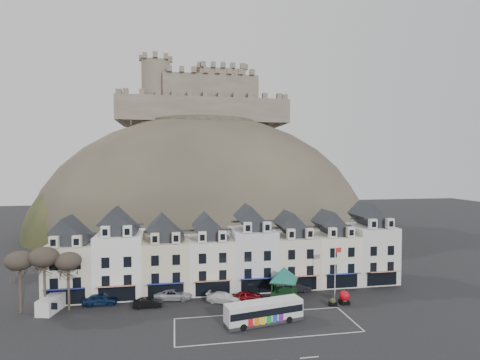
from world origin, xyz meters
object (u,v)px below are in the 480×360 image
bus (264,311)px  car_black (148,303)px  flagpole (336,270)px  car_navy (100,299)px  car_maroon (248,296)px  white_van (51,304)px  bus_shelter (284,274)px  red_buoy (344,297)px  car_charcoal (296,287)px  car_white (224,298)px  car_silver (173,294)px

bus → car_black: (-14.47, 7.74, -0.89)m
flagpole → car_navy: bearing=172.6°
bus → car_maroon: size_ratio=2.34×
white_van → bus: bearing=-4.2°
bus_shelter → red_buoy: 8.90m
bus_shelter → car_maroon: (-5.39, 0.11, -2.93)m
bus → red_buoy: bearing=7.8°
car_navy → white_van: bearing=102.0°
car_charcoal → white_van: bearing=96.3°
car_black → car_white: car_white is taller
bus_shelter → red_buoy: size_ratio=3.61×
bus_shelter → car_silver: 16.35m
car_white → car_maroon: size_ratio=1.14×
red_buoy → car_navy: red_buoy is taller
car_black → car_charcoal: size_ratio=0.85×
car_navy → car_black: bearing=-107.2°
flagpole → car_maroon: flagpole is taller
car_white → car_charcoal: car_charcoal is taller
bus → car_charcoal: size_ratio=2.20×
red_buoy → car_charcoal: size_ratio=0.41×
bus_shelter → white_van: size_ratio=1.42×
bus → white_van: bus is taller
car_navy → car_maroon: size_ratio=1.08×
car_black → car_charcoal: 22.17m
bus → red_buoy: size_ratio=5.39×
flagpole → car_maroon: size_ratio=1.84×
bus → car_maroon: 7.80m
bus → car_white: size_ratio=2.06×
bus → car_silver: (-11.03, 10.24, -0.77)m
bus → car_white: 8.74m
car_charcoal → bus_shelter: bearing=137.6°
white_van → car_silver: size_ratio=0.88×
car_black → car_silver: car_silver is taller
bus_shelter → car_navy: size_ratio=1.45×
car_black → car_white: size_ratio=0.80×
car_charcoal → red_buoy: bearing=-135.7°
white_van → car_white: white_van is taller
flagpole → car_maroon: bearing=170.1°
white_van → car_maroon: white_van is taller
red_buoy → white_van: size_ratio=0.39×
white_van → car_white: size_ratio=0.97×
bus → car_silver: bus is taller
red_buoy → flagpole: flagpole is taller
car_black → white_van: bearing=86.3°
bus_shelter → red_buoy: bearing=1.8°
car_white → car_black: bearing=114.1°
bus → car_black: bus is taller
car_black → car_maroon: car_maroon is taller
car_navy → car_charcoal: 28.60m
car_black → car_silver: bearing=-53.9°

